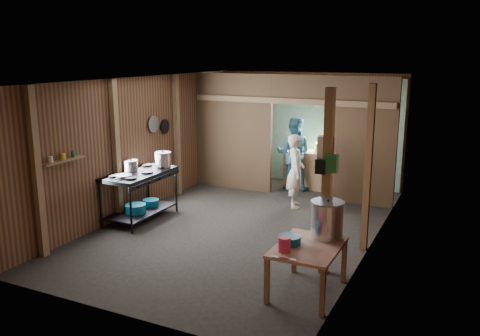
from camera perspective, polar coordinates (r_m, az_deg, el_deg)
The scene contains 41 objects.
floor at distance 9.07m, azimuth 0.55°, elevation -6.52°, with size 4.50×7.00×0.00m, color black.
ceiling at distance 8.56m, azimuth 0.59°, elevation 10.11°, with size 4.50×7.00×0.00m, color #43413D.
wall_back at distance 11.94m, azimuth 7.77°, elevation 4.57°, with size 4.50×0.00×2.60m, color brown.
wall_front at distance 5.85m, azimuth -14.24°, elevation -4.70°, with size 4.50×0.00×2.60m, color brown.
wall_left at distance 9.88m, azimuth -11.34°, elevation 2.65°, with size 0.00×7.00×2.60m, color brown.
wall_right at distance 8.05m, azimuth 15.22°, elevation 0.10°, with size 0.00×7.00×2.60m, color brown.
partition_left at distance 11.24m, azimuth -0.77°, elevation 4.16°, with size 1.85×0.10×2.60m, color brown.
partition_right at distance 10.30m, azimuth 13.85°, elevation 2.95°, with size 1.35×0.10×2.60m, color brown.
partition_header at distance 10.52m, azimuth 7.01°, elevation 8.93°, with size 1.30×0.10×0.60m, color brown.
turquoise_panel at distance 11.89m, azimuth 7.67°, elevation 4.29°, with size 4.40×0.06×2.50m, color #82C4BE.
back_counter at distance 11.50m, azimuth 8.20°, elevation -0.22°, with size 1.20×0.50×0.85m, color #8C7450.
wall_clock at distance 11.70m, azimuth 8.88°, elevation 7.32°, with size 0.20×0.20×0.03m, color silver.
post_left_a at distance 7.95m, azimuth -22.21°, elevation -0.58°, with size 0.10×0.12×2.60m, color #8C7450.
post_left_b at distance 9.22m, azimuth -13.97°, elevation 1.78°, with size 0.10×0.12×2.60m, color #8C7450.
post_left_c at distance 10.80m, azimuth -7.22°, elevation 3.69°, with size 0.10×0.12×2.60m, color #8C7450.
post_right at distance 7.87m, azimuth 14.44°, elevation -0.15°, with size 0.10×0.12×2.60m, color #8C7450.
post_free at distance 6.90m, azimuth 9.91°, elevation -1.76°, with size 0.12×0.12×2.60m, color #8C7450.
cross_beam at distance 10.58m, azimuth 5.59°, elevation 7.63°, with size 4.40×0.12×0.12m, color #8C7450.
pan_lid_big at distance 10.12m, azimuth -9.88°, elevation 4.97°, with size 0.34×0.34×0.03m, color slate.
pan_lid_small at distance 10.45m, azimuth -8.59°, elevation 4.72°, with size 0.30×0.30×0.03m, color black.
wall_shelf at distance 8.24m, azimuth -19.58°, elevation 0.81°, with size 0.14×0.80×0.03m, color #8C7450.
jar_white at distance 8.06m, azimuth -20.86°, elevation 0.91°, with size 0.07×0.07×0.10m, color silver.
jar_yellow at distance 8.23m, azimuth -19.61°, elevation 1.25°, with size 0.08×0.08×0.10m, color gold.
jar_green at distance 8.38m, azimuth -18.55°, elevation 1.53°, with size 0.06×0.06×0.10m, color #196128.
bag_white at distance 6.89m, azimuth 9.85°, elevation 2.30°, with size 0.22×0.15×0.32m, color silver.
bag_green at distance 6.76m, azimuth 10.44°, elevation 0.52°, with size 0.16×0.12×0.24m, color #196128.
bag_black at distance 6.79m, azimuth 9.24°, elevation 0.19°, with size 0.14×0.10×0.20m, color black.
gas_range at distance 9.42m, azimuth -11.34°, elevation -3.15°, with size 0.79×1.54×0.91m, color black, non-canonical shape.
prep_table at distance 6.61m, azimuth 7.71°, elevation -11.40°, with size 0.79×1.08×0.64m, color tan, non-canonical shape.
stove_pot_large at distance 9.59m, azimuth -8.80°, elevation 0.88°, with size 0.31×0.31×0.31m, color #B7B7BA, non-canonical shape.
stove_pot_med at distance 9.37m, azimuth -12.37°, elevation 0.19°, with size 0.26×0.26×0.23m, color #B7B7BA, non-canonical shape.
frying_pan at distance 8.96m, azimuth -13.16°, elevation -0.91°, with size 0.28×0.50×0.07m, color slate, non-canonical shape.
blue_tub_front at distance 9.36m, azimuth -11.84°, elevation -4.55°, with size 0.38×0.38×0.16m, color #08526D.
blue_tub_back at distance 9.72m, azimuth -10.17°, elevation -3.91°, with size 0.31×0.31×0.12m, color #08526D.
stock_pot at distance 6.74m, azimuth 9.94°, elevation -5.88°, with size 0.45×0.45×0.52m, color #B7B7BA, non-canonical shape.
wash_basin at distance 6.50m, azimuth 5.68°, elevation -8.18°, with size 0.30×0.30×0.11m, color #08526D.
pink_bucket at distance 6.25m, azimuth 5.08°, elevation -8.70°, with size 0.16×0.16×0.19m, color #C72855.
knife at distance 6.07m, azimuth 5.04°, elevation -10.25°, with size 0.30×0.04×0.01m, color #B7B7BA.
yellow_tub at distance 11.31m, azimuth 9.54°, elevation 2.28°, with size 0.39×0.39×0.22m, color gold.
cook at distance 9.98m, azimuth 6.37°, elevation -0.35°, with size 0.54×0.35×1.48m, color #EFE2CD.
worker_back at distance 11.27m, azimuth 6.15°, elevation 1.65°, with size 0.80×0.62×1.65m, color teal.
Camera 1 is at (3.64, -7.74, 3.05)m, focal length 37.30 mm.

